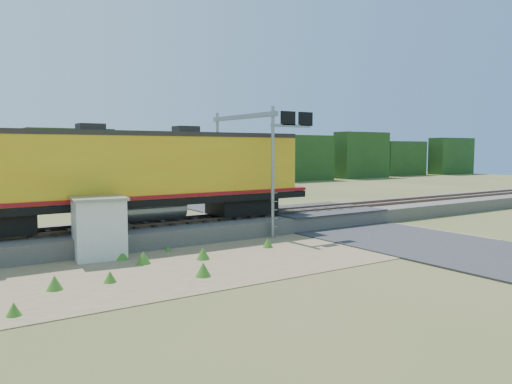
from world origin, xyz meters
TOP-DOWN VIEW (x-y plane):
  - ground at (0.00, 0.00)m, footprint 140.00×140.00m
  - ballast at (0.00, 6.00)m, footprint 70.00×5.00m
  - rails at (0.00, 6.00)m, footprint 70.00×1.54m
  - dirt_shoulder at (-2.00, 0.50)m, footprint 26.00×8.00m
  - road at (7.00, 0.74)m, footprint 7.00×66.00m
  - tree_line_north at (0.00, 38.00)m, footprint 130.00×3.00m
  - weed_clumps at (-3.50, 0.10)m, footprint 15.00×6.20m
  - locomotive at (-4.59, 6.00)m, footprint 18.83×2.87m
  - shed at (-6.67, 3.44)m, footprint 2.39×2.39m
  - signal_gantry at (2.21, 5.35)m, footprint 2.60×6.20m

SIDE VIEW (x-z plane):
  - ground at x=0.00m, z-range 0.00..0.00m
  - weed_clumps at x=-3.50m, z-range -0.28..0.28m
  - dirt_shoulder at x=-2.00m, z-range 0.00..0.03m
  - road at x=7.00m, z-range -0.34..0.52m
  - ballast at x=0.00m, z-range 0.00..0.80m
  - rails at x=0.00m, z-range 0.80..0.96m
  - shed at x=-6.67m, z-range 0.02..2.54m
  - tree_line_north at x=0.00m, z-range -0.18..6.32m
  - locomotive at x=-4.59m, z-range 0.93..5.79m
  - signal_gantry at x=2.21m, z-range 1.68..8.24m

